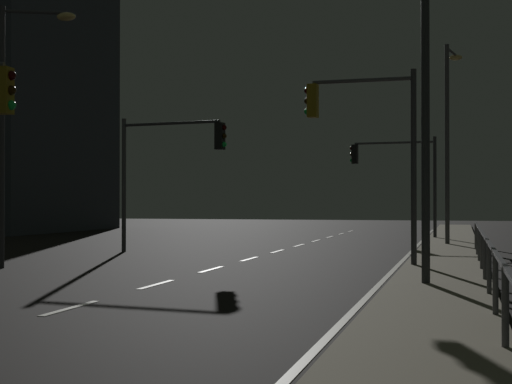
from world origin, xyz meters
TOP-DOWN VIEW (x-y plane):
  - ground_plane at (0.00, 17.50)m, footprint 112.00×112.00m
  - sidewalk_right at (6.21, 17.50)m, footprint 2.20×77.00m
  - lane_markings_center at (0.00, 21.00)m, footprint 0.14×50.00m
  - lane_edge_line at (4.86, 22.50)m, footprint 0.14×53.00m
  - traffic_light_overhead_east at (3.53, 35.26)m, footprint 4.23×0.59m
  - traffic_light_near_right at (-3.61, 23.13)m, footprint 4.23×0.78m
  - traffic_light_mid_right at (4.07, 18.49)m, footprint 3.17×0.36m
  - street_lamp_across_street at (6.16, 29.74)m, footprint 0.71×2.00m
  - street_lamp_mid_block at (-5.56, 16.07)m, footprint 2.01×0.95m
  - street_lamp_far_end at (5.74, 13.76)m, footprint 1.29×1.24m
  - barrier_fence at (7.16, 11.94)m, footprint 0.09×27.97m

SIDE VIEW (x-z plane):
  - ground_plane at x=0.00m, z-range 0.00..0.00m
  - lane_edge_line at x=4.86m, z-range 0.00..0.01m
  - lane_markings_center at x=0.00m, z-range 0.00..0.01m
  - sidewalk_right at x=6.21m, z-range 0.00..0.14m
  - barrier_fence at x=7.16m, z-range 0.38..1.36m
  - traffic_light_near_right at x=-3.61m, z-range 1.04..5.99m
  - traffic_light_overhead_east at x=3.53m, z-range 1.16..6.02m
  - traffic_light_mid_right at x=4.07m, z-range 1.20..6.59m
  - street_lamp_far_end at x=5.74m, z-range 0.84..7.90m
  - street_lamp_mid_block at x=-5.56m, z-range 0.75..8.14m
  - street_lamp_across_street at x=6.16m, z-range 0.91..9.08m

